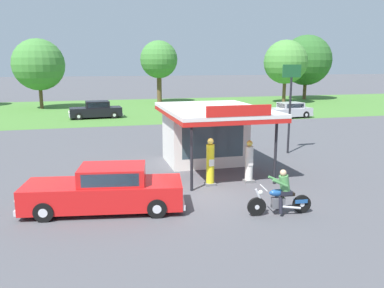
{
  "coord_description": "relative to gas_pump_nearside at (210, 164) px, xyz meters",
  "views": [
    {
      "loc": [
        -4.07,
        -13.98,
        5.05
      ],
      "look_at": [
        0.36,
        2.97,
        1.4
      ],
      "focal_mm": 36.2,
      "sensor_mm": 36.0,
      "label": 1
    }
  ],
  "objects": [
    {
      "name": "grass_verge_strip",
      "position": [
        -0.65,
        28.96,
        -0.92
      ],
      "size": [
        120.0,
        24.0,
        0.01
      ],
      "primitive_type": "cube",
      "color": "#477A33",
      "rests_on": "ground"
    },
    {
      "name": "featured_classic_sedan",
      "position": [
        -4.39,
        -1.86,
        -0.2
      ],
      "size": [
        5.77,
        2.62,
        1.61
      ],
      "color": "red",
      "rests_on": "ground"
    },
    {
      "name": "parked_car_back_row_centre_left",
      "position": [
        5.01,
        18.76,
        -0.25
      ],
      "size": [
        5.78,
        3.09,
        1.5
      ],
      "color": "red",
      "rests_on": "ground"
    },
    {
      "name": "parked_car_back_row_centre_right",
      "position": [
        -4.3,
        22.44,
        -0.19
      ],
      "size": [
        5.03,
        2.27,
        1.6
      ],
      "color": "black",
      "rests_on": "ground"
    },
    {
      "name": "tree_oak_right",
      "position": [
        4.07,
        35.64,
        4.61
      ],
      "size": [
        4.83,
        4.83,
        7.99
      ],
      "color": "brown",
      "rests_on": "ground"
    },
    {
      "name": "service_station_kiosk",
      "position": [
        0.88,
        3.48,
        0.84
      ],
      "size": [
        4.56,
        6.57,
        3.46
      ],
      "color": "silver",
      "rests_on": "ground"
    },
    {
      "name": "tree_oak_left",
      "position": [
        -10.31,
        32.0,
        3.93
      ],
      "size": [
        5.73,
        5.73,
        7.8
      ],
      "color": "brown",
      "rests_on": "ground"
    },
    {
      "name": "gas_pump_nearside",
      "position": [
        0.0,
        0.0,
        0.0
      ],
      "size": [
        0.44,
        0.44,
        2.02
      ],
      "color": "slate",
      "rests_on": "ground"
    },
    {
      "name": "tree_oak_far_right",
      "position": [
        25.13,
        35.08,
        4.58
      ],
      "size": [
        7.02,
        7.02,
        9.02
      ],
      "color": "brown",
      "rests_on": "ground"
    },
    {
      "name": "ground_plane",
      "position": [
        -0.65,
        -1.04,
        -0.92
      ],
      "size": [
        300.0,
        300.0,
        0.0
      ],
      "primitive_type": "plane",
      "color": "#4C4C51"
    },
    {
      "name": "parked_car_back_row_right",
      "position": [
        13.19,
        17.93,
        -0.25
      ],
      "size": [
        5.11,
        2.23,
        1.45
      ],
      "color": "#B7B7BC",
      "rests_on": "ground"
    },
    {
      "name": "tree_oak_far_left",
      "position": [
        19.48,
        30.64,
        4.25
      ],
      "size": [
        5.53,
        5.53,
        8.02
      ],
      "color": "brown",
      "rests_on": "ground"
    },
    {
      "name": "gas_pump_offside",
      "position": [
        1.76,
        -0.0,
        -0.09
      ],
      "size": [
        0.44,
        0.44,
        1.84
      ],
      "color": "slate",
      "rests_on": "ground"
    },
    {
      "name": "motorcycle_with_rider",
      "position": [
        1.35,
        -3.73,
        -0.27
      ],
      "size": [
        2.25,
        0.7,
        1.58
      ],
      "color": "black",
      "rests_on": "ground"
    },
    {
      "name": "roadside_pole_sign",
      "position": [
        6.09,
        4.56,
        2.47
      ],
      "size": [
        1.1,
        0.12,
        5.0
      ],
      "color": "black",
      "rests_on": "ground"
    }
  ]
}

